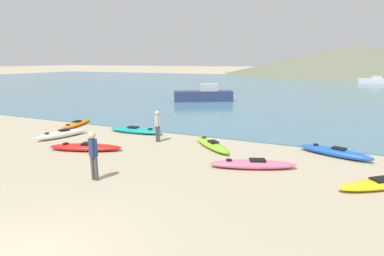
{
  "coord_description": "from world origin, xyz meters",
  "views": [
    {
      "loc": [
        5.21,
        -3.2,
        3.92
      ],
      "look_at": [
        -0.9,
        10.67,
        0.5
      ],
      "focal_mm": 28.0,
      "sensor_mm": 36.0,
      "label": 1
    }
  ],
  "objects_px": {
    "kayak_on_sand_4": "(253,164)",
    "person_near_foreground": "(93,153)",
    "kayak_on_sand_7": "(76,124)",
    "moored_boat_0": "(373,80)",
    "kayak_on_sand_0": "(335,152)",
    "kayak_on_sand_3": "(212,145)",
    "person_near_waterline": "(158,124)",
    "kayak_on_sand_5": "(62,134)",
    "moored_boat_1": "(204,95)",
    "kayak_on_sand_2": "(136,130)",
    "kayak_on_sand_1": "(86,147)"
  },
  "relations": [
    {
      "from": "kayak_on_sand_4",
      "to": "person_near_foreground",
      "type": "relative_size",
      "value": 1.96
    },
    {
      "from": "kayak_on_sand_7",
      "to": "moored_boat_0",
      "type": "relative_size",
      "value": 0.6
    },
    {
      "from": "kayak_on_sand_0",
      "to": "kayak_on_sand_3",
      "type": "xyz_separation_m",
      "value": [
        -5.15,
        -0.93,
        -0.02
      ]
    },
    {
      "from": "kayak_on_sand_3",
      "to": "person_near_waterline",
      "type": "distance_m",
      "value": 2.9
    },
    {
      "from": "kayak_on_sand_5",
      "to": "person_near_waterline",
      "type": "relative_size",
      "value": 1.79
    },
    {
      "from": "kayak_on_sand_3",
      "to": "moored_boat_1",
      "type": "height_order",
      "value": "moored_boat_1"
    },
    {
      "from": "person_near_foreground",
      "to": "moored_boat_0",
      "type": "relative_size",
      "value": 0.34
    },
    {
      "from": "kayak_on_sand_2",
      "to": "moored_boat_0",
      "type": "height_order",
      "value": "moored_boat_0"
    },
    {
      "from": "kayak_on_sand_3",
      "to": "kayak_on_sand_5",
      "type": "relative_size",
      "value": 0.93
    },
    {
      "from": "kayak_on_sand_3",
      "to": "kayak_on_sand_7",
      "type": "xyz_separation_m",
      "value": [
        -9.19,
        1.01,
        -0.02
      ]
    },
    {
      "from": "kayak_on_sand_3",
      "to": "kayak_on_sand_4",
      "type": "relative_size",
      "value": 0.8
    },
    {
      "from": "kayak_on_sand_0",
      "to": "person_near_foreground",
      "type": "relative_size",
      "value": 1.81
    },
    {
      "from": "kayak_on_sand_4",
      "to": "person_near_foreground",
      "type": "bearing_deg",
      "value": -144.76
    },
    {
      "from": "kayak_on_sand_3",
      "to": "kayak_on_sand_5",
      "type": "distance_m",
      "value": 7.95
    },
    {
      "from": "moored_boat_1",
      "to": "kayak_on_sand_7",
      "type": "bearing_deg",
      "value": -102.24
    },
    {
      "from": "kayak_on_sand_1",
      "to": "person_near_waterline",
      "type": "height_order",
      "value": "person_near_waterline"
    },
    {
      "from": "kayak_on_sand_7",
      "to": "moored_boat_0",
      "type": "xyz_separation_m",
      "value": [
        21.48,
        48.16,
        0.36
      ]
    },
    {
      "from": "moored_boat_1",
      "to": "person_near_foreground",
      "type": "bearing_deg",
      "value": -78.79
    },
    {
      "from": "kayak_on_sand_0",
      "to": "person_near_foreground",
      "type": "xyz_separation_m",
      "value": [
        -7.43,
        -6.08,
        0.77
      ]
    },
    {
      "from": "kayak_on_sand_4",
      "to": "kayak_on_sand_7",
      "type": "distance_m",
      "value": 11.88
    },
    {
      "from": "person_near_waterline",
      "to": "moored_boat_0",
      "type": "distance_m",
      "value": 51.5
    },
    {
      "from": "kayak_on_sand_1",
      "to": "kayak_on_sand_7",
      "type": "xyz_separation_m",
      "value": [
        -4.18,
        3.67,
        -0.02
      ]
    },
    {
      "from": "kayak_on_sand_3",
      "to": "kayak_on_sand_7",
      "type": "bearing_deg",
      "value": 173.71
    },
    {
      "from": "kayak_on_sand_3",
      "to": "moored_boat_0",
      "type": "bearing_deg",
      "value": 75.98
    },
    {
      "from": "person_near_foreground",
      "to": "kayak_on_sand_0",
      "type": "bearing_deg",
      "value": 39.29
    },
    {
      "from": "person_near_foreground",
      "to": "moored_boat_1",
      "type": "height_order",
      "value": "moored_boat_1"
    },
    {
      "from": "kayak_on_sand_1",
      "to": "kayak_on_sand_3",
      "type": "relative_size",
      "value": 1.29
    },
    {
      "from": "kayak_on_sand_5",
      "to": "kayak_on_sand_1",
      "type": "bearing_deg",
      "value": -24.87
    },
    {
      "from": "moored_boat_0",
      "to": "kayak_on_sand_0",
      "type": "bearing_deg",
      "value": -98.41
    },
    {
      "from": "kayak_on_sand_0",
      "to": "moored_boat_0",
      "type": "distance_m",
      "value": 48.77
    },
    {
      "from": "kayak_on_sand_7",
      "to": "moored_boat_0",
      "type": "distance_m",
      "value": 52.74
    },
    {
      "from": "kayak_on_sand_2",
      "to": "person_near_foreground",
      "type": "relative_size",
      "value": 1.97
    },
    {
      "from": "kayak_on_sand_5",
      "to": "kayak_on_sand_7",
      "type": "height_order",
      "value": "kayak_on_sand_5"
    },
    {
      "from": "kayak_on_sand_4",
      "to": "moored_boat_0",
      "type": "relative_size",
      "value": 0.66
    },
    {
      "from": "person_near_foreground",
      "to": "person_near_waterline",
      "type": "xyz_separation_m",
      "value": [
        -0.53,
        5.09,
        -0.06
      ]
    },
    {
      "from": "kayak_on_sand_7",
      "to": "kayak_on_sand_3",
      "type": "bearing_deg",
      "value": -6.29
    },
    {
      "from": "moored_boat_1",
      "to": "kayak_on_sand_5",
      "type": "bearing_deg",
      "value": -95.76
    },
    {
      "from": "kayak_on_sand_1",
      "to": "kayak_on_sand_5",
      "type": "bearing_deg",
      "value": 155.13
    },
    {
      "from": "kayak_on_sand_2",
      "to": "kayak_on_sand_5",
      "type": "xyz_separation_m",
      "value": [
        -3.02,
        -2.36,
        0.02
      ]
    },
    {
      "from": "kayak_on_sand_4",
      "to": "kayak_on_sand_7",
      "type": "relative_size",
      "value": 1.1
    },
    {
      "from": "kayak_on_sand_1",
      "to": "person_near_foreground",
      "type": "relative_size",
      "value": 2.01
    },
    {
      "from": "kayak_on_sand_3",
      "to": "kayak_on_sand_1",
      "type": "bearing_deg",
      "value": -152.14
    },
    {
      "from": "kayak_on_sand_0",
      "to": "kayak_on_sand_3",
      "type": "relative_size",
      "value": 1.16
    },
    {
      "from": "kayak_on_sand_1",
      "to": "moored_boat_0",
      "type": "height_order",
      "value": "moored_boat_0"
    },
    {
      "from": "kayak_on_sand_0",
      "to": "kayak_on_sand_3",
      "type": "distance_m",
      "value": 5.24
    },
    {
      "from": "kayak_on_sand_1",
      "to": "moored_boat_1",
      "type": "distance_m",
      "value": 17.42
    },
    {
      "from": "kayak_on_sand_2",
      "to": "moored_boat_0",
      "type": "distance_m",
      "value": 51.11
    },
    {
      "from": "kayak_on_sand_4",
      "to": "kayak_on_sand_5",
      "type": "bearing_deg",
      "value": 176.87
    },
    {
      "from": "person_near_foreground",
      "to": "moored_boat_0",
      "type": "xyz_separation_m",
      "value": [
        14.56,
        54.33,
        -0.45
      ]
    },
    {
      "from": "kayak_on_sand_2",
      "to": "person_near_waterline",
      "type": "xyz_separation_m",
      "value": [
        2.02,
        -1.08,
        0.73
      ]
    }
  ]
}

